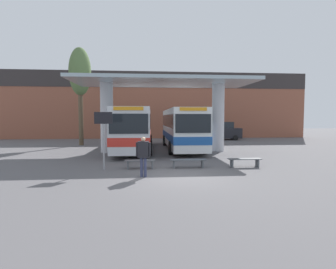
% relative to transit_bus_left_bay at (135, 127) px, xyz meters
% --- Properties ---
extents(ground_plane, '(100.00, 100.00, 0.00)m').
position_rel_transit_bus_left_bay_xyz_m(ground_plane, '(2.29, -10.50, -1.87)').
color(ground_plane, '#565456').
extents(townhouse_backdrop, '(40.00, 0.58, 8.55)m').
position_rel_transit_bus_left_bay_xyz_m(townhouse_backdrop, '(2.29, 11.84, 3.11)').
color(townhouse_backdrop, brown).
rests_on(townhouse_backdrop, ground_plane).
extents(station_canopy, '(13.73, 5.70, 5.57)m').
position_rel_transit_bus_left_bay_xyz_m(station_canopy, '(2.29, -1.63, 2.60)').
color(station_canopy, silver).
rests_on(station_canopy, ground_plane).
extents(transit_bus_left_bay, '(3.04, 12.53, 3.36)m').
position_rel_transit_bus_left_bay_xyz_m(transit_bus_left_bay, '(0.00, 0.00, 0.00)').
color(transit_bus_left_bay, silver).
rests_on(transit_bus_left_bay, ground_plane).
extents(transit_bus_center_bay, '(2.83, 10.80, 3.36)m').
position_rel_transit_bus_left_bay_xyz_m(transit_bus_center_bay, '(3.95, -0.15, -0.01)').
color(transit_bus_center_bay, white).
rests_on(transit_bus_center_bay, ground_plane).
extents(waiting_bench_near_pillar, '(1.58, 0.44, 0.46)m').
position_rel_transit_bus_left_bay_xyz_m(waiting_bench_near_pillar, '(0.57, -8.50, -1.54)').
color(waiting_bench_near_pillar, '#4C5156').
rests_on(waiting_bench_near_pillar, ground_plane).
extents(waiting_bench_mid_platform, '(1.78, 0.44, 0.46)m').
position_rel_transit_bus_left_bay_xyz_m(waiting_bench_mid_platform, '(6.20, -8.50, -1.53)').
color(waiting_bench_mid_platform, '#4C5156').
rests_on(waiting_bench_mid_platform, ground_plane).
extents(waiting_bench_far_platform, '(1.92, 0.44, 0.46)m').
position_rel_transit_bus_left_bay_xyz_m(waiting_bench_far_platform, '(3.11, -8.50, -1.52)').
color(waiting_bench_far_platform, '#4C5156').
rests_on(waiting_bench_far_platform, ground_plane).
extents(info_sign_platform, '(0.90, 0.09, 2.95)m').
position_rel_transit_bus_left_bay_xyz_m(info_sign_platform, '(-1.27, -8.58, 0.23)').
color(info_sign_platform, gray).
rests_on(info_sign_platform, ground_plane).
extents(pedestrian_waiting, '(0.67, 0.34, 1.81)m').
position_rel_transit_bus_left_bay_xyz_m(pedestrian_waiting, '(0.75, -10.45, -0.77)').
color(pedestrian_waiting, '#333856').
rests_on(pedestrian_waiting, ground_plane).
extents(poplar_tree_behind_left, '(2.07, 2.07, 9.34)m').
position_rel_transit_bus_left_bay_xyz_m(poplar_tree_behind_left, '(-5.31, 3.82, 4.98)').
color(poplar_tree_behind_left, brown).
rests_on(poplar_tree_behind_left, ground_plane).
extents(parked_car_street, '(4.54, 2.12, 2.16)m').
position_rel_transit_bus_left_bay_xyz_m(parked_car_street, '(10.11, 8.66, -0.85)').
color(parked_car_street, black).
rests_on(parked_car_street, ground_plane).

